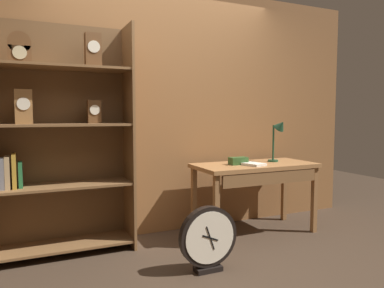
{
  "coord_description": "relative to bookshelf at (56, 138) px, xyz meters",
  "views": [
    {
      "loc": [
        -1.32,
        -2.36,
        1.25
      ],
      "look_at": [
        0.01,
        0.58,
        0.99
      ],
      "focal_mm": 33.89,
      "sensor_mm": 36.0,
      "label": 1
    }
  ],
  "objects": [
    {
      "name": "back_wood_panel",
      "position": [
        1.1,
        0.22,
        0.25
      ],
      "size": [
        4.8,
        0.05,
        2.6
      ],
      "primitive_type": "cube",
      "color": "brown",
      "rests_on": "ground"
    },
    {
      "name": "workbench",
      "position": [
        1.94,
        -0.27,
        -0.4
      ],
      "size": [
        1.28,
        0.6,
        0.74
      ],
      "color": "#9E6B3D",
      "rests_on": "ground"
    },
    {
      "name": "toolbox_small",
      "position": [
        1.74,
        -0.23,
        -0.27
      ],
      "size": [
        0.19,
        0.1,
        0.08
      ],
      "primitive_type": "cube",
      "color": "#2D5123",
      "rests_on": "workbench"
    },
    {
      "name": "desk_lamp",
      "position": [
        2.26,
        -0.22,
        0.02
      ],
      "size": [
        0.19,
        0.19,
        0.48
      ],
      "color": "#1E472D",
      "rests_on": "workbench"
    },
    {
      "name": "open_repair_manual",
      "position": [
        1.85,
        -0.35,
        -0.29
      ],
      "size": [
        0.21,
        0.26,
        0.02
      ],
      "primitive_type": "cube",
      "rotation": [
        0.0,
        0.0,
        0.28
      ],
      "color": "silver",
      "rests_on": "workbench"
    },
    {
      "name": "round_clock_large",
      "position": [
        1.06,
        -0.9,
        -0.78
      ],
      "size": [
        0.49,
        0.11,
        0.53
      ],
      "color": "black",
      "rests_on": "ground"
    },
    {
      "name": "bookshelf",
      "position": [
        0.0,
        0.0,
        0.0
      ],
      "size": [
        1.26,
        0.4,
        2.08
      ],
      "color": "brown",
      "rests_on": "ground"
    },
    {
      "name": "ground_plane",
      "position": [
        1.1,
        -1.05,
        -1.05
      ],
      "size": [
        10.0,
        10.0,
        0.0
      ],
      "primitive_type": "plane",
      "color": "#3D2D21"
    }
  ]
}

